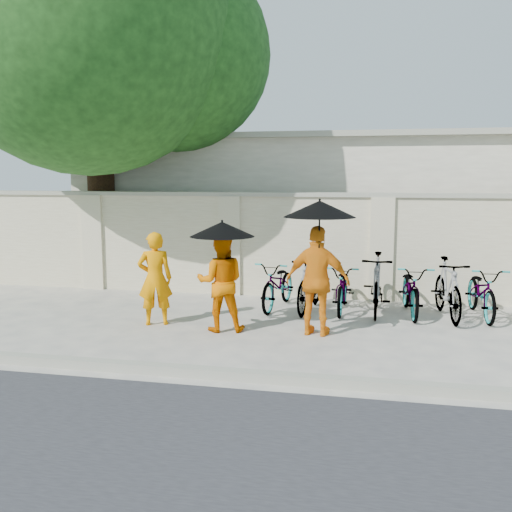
# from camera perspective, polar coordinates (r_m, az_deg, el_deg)

# --- Properties ---
(ground) EXTENTS (80.00, 80.00, 0.00)m
(ground) POSITION_cam_1_polar(r_m,az_deg,el_deg) (8.58, -1.20, -8.26)
(ground) COLOR beige
(kerb) EXTENTS (40.00, 0.16, 0.12)m
(kerb) POSITION_cam_1_polar(r_m,az_deg,el_deg) (7.00, -4.41, -11.59)
(kerb) COLOR gray
(kerb) RESTS_ON ground
(compound_wall) EXTENTS (20.00, 0.30, 2.00)m
(compound_wall) POSITION_cam_1_polar(r_m,az_deg,el_deg) (11.34, 7.38, 0.84)
(compound_wall) COLOR beige
(compound_wall) RESTS_ON ground
(building_behind) EXTENTS (14.00, 6.00, 3.20)m
(building_behind) POSITION_cam_1_polar(r_m,az_deg,el_deg) (15.04, 12.38, 4.78)
(building_behind) COLOR silver
(building_behind) RESTS_ON ground
(shade_tree) EXTENTS (6.70, 6.20, 8.20)m
(shade_tree) POSITION_cam_1_polar(r_m,az_deg,el_deg) (12.60, -15.46, 20.10)
(shade_tree) COLOR #442816
(shade_tree) RESTS_ON ground
(monk_left) EXTENTS (0.65, 0.54, 1.52)m
(monk_left) POSITION_cam_1_polar(r_m,az_deg,el_deg) (9.36, -10.06, -2.23)
(monk_left) COLOR orange
(monk_left) RESTS_ON ground
(monk_center) EXTENTS (0.86, 0.74, 1.55)m
(monk_center) POSITION_cam_1_polar(r_m,az_deg,el_deg) (8.86, -3.54, -2.60)
(monk_center) COLOR #D96400
(monk_center) RESTS_ON ground
(parasol_center) EXTENTS (0.99, 0.99, 0.84)m
(parasol_center) POSITION_cam_1_polar(r_m,az_deg,el_deg) (8.66, -3.40, 2.70)
(parasol_center) COLOR black
(parasol_center) RESTS_ON ground
(monk_right) EXTENTS (1.03, 0.56, 1.67)m
(monk_right) POSITION_cam_1_polar(r_m,az_deg,el_deg) (8.64, 6.19, -2.50)
(monk_right) COLOR orange
(monk_right) RESTS_ON ground
(parasol_right) EXTENTS (1.07, 1.07, 1.10)m
(parasol_right) POSITION_cam_1_polar(r_m,az_deg,el_deg) (8.42, 6.38, 4.70)
(parasol_right) COLOR black
(parasol_right) RESTS_ON ground
(bike_0) EXTENTS (0.81, 1.75, 0.89)m
(bike_0) POSITION_cam_1_polar(r_m,az_deg,el_deg) (10.41, 2.26, -2.84)
(bike_0) COLOR #ADADAD
(bike_0) RESTS_ON ground
(bike_1) EXTENTS (0.68, 1.73, 1.01)m
(bike_1) POSITION_cam_1_polar(r_m,az_deg,el_deg) (10.20, 5.39, -2.75)
(bike_1) COLOR #ADADAD
(bike_1) RESTS_ON ground
(bike_2) EXTENTS (0.60, 1.65, 0.86)m
(bike_2) POSITION_cam_1_polar(r_m,az_deg,el_deg) (10.29, 8.72, -3.13)
(bike_2) COLOR #ADADAD
(bike_2) RESTS_ON ground
(bike_3) EXTENTS (0.55, 1.79, 1.07)m
(bike_3) POSITION_cam_1_polar(r_m,az_deg,el_deg) (10.17, 12.00, -2.76)
(bike_3) COLOR #ADADAD
(bike_3) RESTS_ON ground
(bike_4) EXTENTS (0.73, 1.75, 0.90)m
(bike_4) POSITION_cam_1_polar(r_m,az_deg,el_deg) (10.26, 15.26, -3.26)
(bike_4) COLOR #ADADAD
(bike_4) RESTS_ON ground
(bike_5) EXTENTS (0.70, 1.76, 1.03)m
(bike_5) POSITION_cam_1_polar(r_m,az_deg,el_deg) (10.16, 18.63, -3.12)
(bike_5) COLOR #ADADAD
(bike_5) RESTS_ON ground
(bike_6) EXTENTS (0.73, 1.74, 0.89)m
(bike_6) POSITION_cam_1_polar(r_m,az_deg,el_deg) (10.47, 21.67, -3.34)
(bike_6) COLOR #ADADAD
(bike_6) RESTS_ON ground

